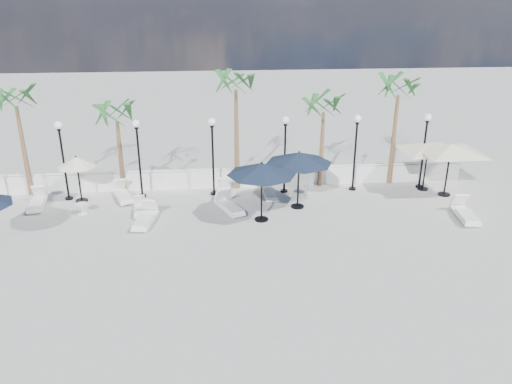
{
  "coord_description": "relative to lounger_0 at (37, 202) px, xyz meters",
  "views": [
    {
      "loc": [
        -0.03,
        -16.54,
        9.19
      ],
      "look_at": [
        1.75,
        2.83,
        1.5
      ],
      "focal_mm": 35.0,
      "sensor_mm": 36.0,
      "label": 1
    }
  ],
  "objects": [
    {
      "name": "side_table_1",
      "position": [
        2.26,
        -0.99,
        0.06
      ],
      "size": [
        0.52,
        0.52,
        0.51
      ],
      "color": "white",
      "rests_on": "ground"
    },
    {
      "name": "balustrade",
      "position": [
        8.19,
        1.87,
        0.22
      ],
      "size": [
        26.0,
        0.3,
        1.01
      ],
      "color": "silver",
      "rests_on": "ground"
    },
    {
      "name": "lounger_1",
      "position": [
        4.82,
        -1.11,
        -0.05
      ],
      "size": [
        0.72,
        1.67,
        0.61
      ],
      "rotation": [
        0.0,
        0.0,
        0.12
      ],
      "color": "white",
      "rests_on": "ground"
    },
    {
      "name": "side_table_2",
      "position": [
        12.82,
        0.57,
        0.07
      ],
      "size": [
        0.54,
        0.54,
        0.52
      ],
      "color": "white",
      "rests_on": "ground"
    },
    {
      "name": "palm_1",
      "position": [
        3.69,
        1.67,
        3.5
      ],
      "size": [
        2.6,
        2.6,
        4.7
      ],
      "color": "brown",
      "rests_on": "ground"
    },
    {
      "name": "palm_2",
      "position": [
        9.39,
        1.67,
        4.87
      ],
      "size": [
        2.6,
        2.6,
        6.1
      ],
      "color": "brown",
      "rests_on": "ground"
    },
    {
      "name": "lamppost_2",
      "position": [
        4.69,
        0.87,
        2.24
      ],
      "size": [
        0.36,
        0.36,
        3.84
      ],
      "color": "black",
      "rests_on": "ground"
    },
    {
      "name": "parasol_navy_right",
      "position": [
        12.04,
        -1.09,
        2.14
      ],
      "size": [
        3.03,
        3.03,
        2.72
      ],
      "color": "black",
      "rests_on": "ground"
    },
    {
      "name": "parasol_cream_small",
      "position": [
        1.86,
        0.57,
        1.69
      ],
      "size": [
        1.85,
        1.85,
        2.27
      ],
      "color": "black",
      "rests_on": "ground"
    },
    {
      "name": "ground",
      "position": [
        8.19,
        -5.63,
        -0.25
      ],
      "size": [
        100.0,
        100.0,
        0.0
      ],
      "primitive_type": "plane",
      "color": "#A2A29D",
      "rests_on": "ground"
    },
    {
      "name": "parasol_cream_sq_a",
      "position": [
        18.76,
        0.57,
        2.15
      ],
      "size": [
        5.27,
        5.27,
        2.59
      ],
      "color": "black",
      "rests_on": "ground"
    },
    {
      "name": "palm_4",
      "position": [
        17.39,
        1.67,
        4.48
      ],
      "size": [
        2.6,
        2.6,
        5.7
      ],
      "color": "brown",
      "rests_on": "ground"
    },
    {
      "name": "lounger_0",
      "position": [
        0.0,
        0.0,
        0.0
      ],
      "size": [
        0.91,
        2.06,
        0.75
      ],
      "rotation": [
        0.0,
        0.0,
        0.13
      ],
      "color": "white",
      "rests_on": "ground"
    },
    {
      "name": "palm_0",
      "position": [
        -0.81,
        1.67,
        4.28
      ],
      "size": [
        2.6,
        2.6,
        5.5
      ],
      "color": "brown",
      "rests_on": "ground"
    },
    {
      "name": "lamppost_3",
      "position": [
        8.19,
        0.87,
        2.24
      ],
      "size": [
        0.36,
        0.36,
        3.84
      ],
      "color": "black",
      "rests_on": "ground"
    },
    {
      "name": "parasol_navy_mid",
      "position": [
        10.22,
        -2.36,
        2.1
      ],
      "size": [
        2.98,
        2.98,
        2.67
      ],
      "color": "black",
      "rests_on": "ground"
    },
    {
      "name": "lounger_3",
      "position": [
        8.87,
        -1.28,
        -0.0
      ],
      "size": [
        1.36,
        2.07,
        0.74
      ],
      "rotation": [
        0.0,
        0.0,
        0.41
      ],
      "color": "white",
      "rests_on": "ground"
    },
    {
      "name": "lamppost_4",
      "position": [
        11.69,
        0.87,
        2.24
      ],
      "size": [
        0.36,
        0.36,
        3.84
      ],
      "color": "black",
      "rests_on": "ground"
    },
    {
      "name": "lamppost_6",
      "position": [
        18.69,
        0.87,
        2.24
      ],
      "size": [
        0.36,
        0.36,
        3.84
      ],
      "color": "black",
      "rests_on": "ground"
    },
    {
      "name": "lounger_2",
      "position": [
        5.2,
        -2.31,
        0.01
      ],
      "size": [
        1.0,
        2.13,
        0.77
      ],
      "rotation": [
        0.0,
        0.0,
        -0.17
      ],
      "color": "white",
      "rests_on": "ground"
    },
    {
      "name": "lounger_4",
      "position": [
        3.82,
        0.6,
        -0.0
      ],
      "size": [
        1.29,
        2.09,
        0.75
      ],
      "rotation": [
        0.0,
        0.0,
        0.36
      ],
      "color": "white",
      "rests_on": "ground"
    },
    {
      "name": "lounger_6",
      "position": [
        10.9,
        0.28,
        -0.02
      ],
      "size": [
        0.67,
        1.86,
        0.69
      ],
      "rotation": [
        0.0,
        0.0,
        0.04
      ],
      "color": "white",
      "rests_on": "ground"
    },
    {
      "name": "lounger_5",
      "position": [
        8.59,
        0.48,
        -0.02
      ],
      "size": [
        0.85,
        1.91,
        0.69
      ],
      "rotation": [
        0.0,
        0.0,
        -0.14
      ],
      "color": "white",
      "rests_on": "ground"
    },
    {
      "name": "lamppost_5",
      "position": [
        15.19,
        0.87,
        2.24
      ],
      "size": [
        0.36,
        0.36,
        3.84
      ],
      "color": "black",
      "rests_on": "ground"
    },
    {
      "name": "parasol_cream_sq_b",
      "position": [
        19.51,
        -0.26,
        2.34
      ],
      "size": [
        5.59,
        5.59,
        2.8
      ],
      "color": "black",
      "rests_on": "ground"
    },
    {
      "name": "lounger_7",
      "position": [
        19.16,
        -3.06,
        0.02
      ],
      "size": [
        0.97,
        2.21,
        0.8
      ],
      "rotation": [
        0.0,
        0.0,
        -0.13
      ],
      "color": "white",
      "rests_on": "ground"
    },
    {
      "name": "palm_3",
      "position": [
        13.69,
        1.67,
        3.7
      ],
      "size": [
        2.6,
        2.6,
        4.9
      ],
      "color": "brown",
      "rests_on": "ground"
    },
    {
      "name": "lamppost_1",
      "position": [
        1.19,
        0.87,
        2.24
      ],
      "size": [
        0.36,
        0.36,
        3.84
      ],
      "color": "black",
      "rests_on": "ground"
    }
  ]
}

